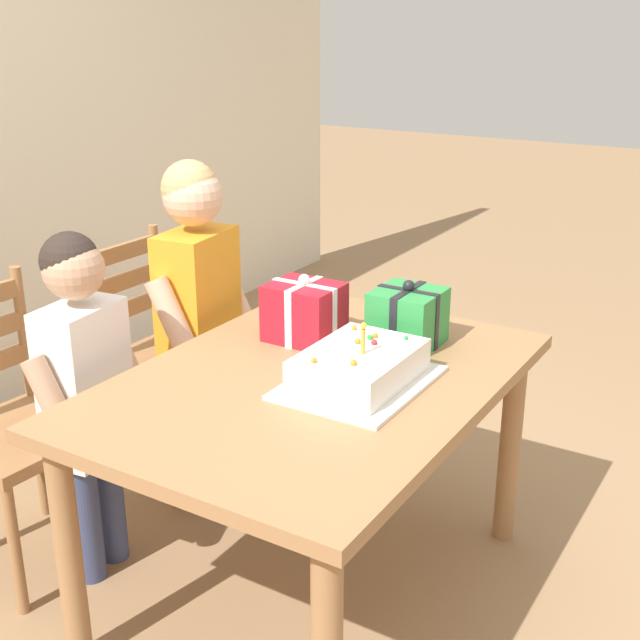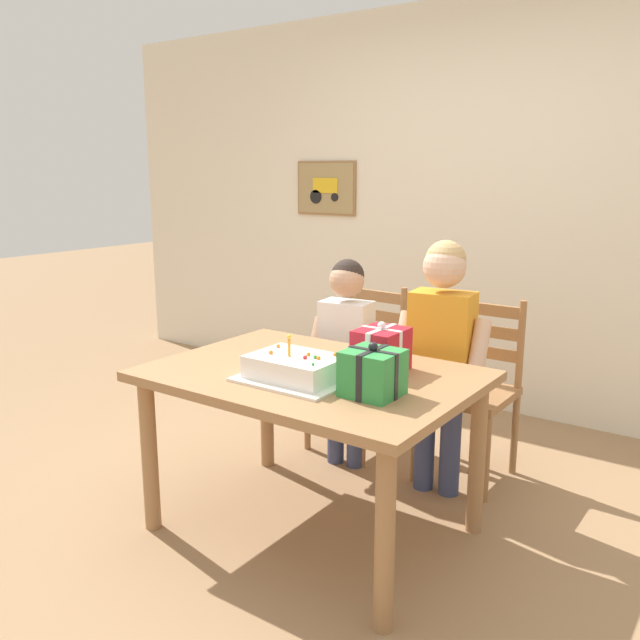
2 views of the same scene
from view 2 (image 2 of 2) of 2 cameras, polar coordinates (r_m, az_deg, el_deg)
ground_plane at (r=3.10m, az=-0.63°, el=-17.35°), size 20.00×20.00×0.00m
back_wall at (r=4.45m, az=14.54°, el=9.03°), size 6.40×0.11×2.60m
dining_table at (r=2.84m, az=-0.66°, el=-6.25°), size 1.33×0.95×0.73m
birthday_cake at (r=2.68m, az=-2.07°, el=-4.17°), size 0.44×0.34×0.19m
gift_box_red_large at (r=2.81m, az=5.24°, el=-2.56°), size 0.19×0.22×0.22m
gift_box_beside_cake at (r=2.50m, az=4.51°, el=-4.51°), size 0.20×0.20×0.21m
chair_left at (r=3.79m, az=3.38°, el=-3.98°), size 0.44×0.44×0.92m
chair_right at (r=3.50m, az=12.76°, el=-5.70°), size 0.42×0.42×0.92m
child_older at (r=3.20m, az=10.31°, el=-1.97°), size 0.47×0.28×1.24m
child_younger at (r=3.47m, az=2.24°, el=-1.95°), size 0.42×0.25×1.11m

